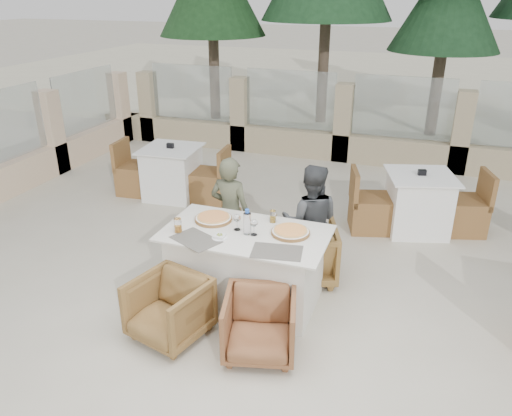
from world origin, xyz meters
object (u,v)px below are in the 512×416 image
(olive_dish, at_px, (220,236))
(armchair_far_left, at_px, (244,241))
(beer_glass_right, at_px, (273,216))
(diner_left, at_px, (230,213))
(water_bottle, at_px, (247,222))
(wine_glass_near, at_px, (254,226))
(bg_table_b, at_px, (418,203))
(armchair_near_right, at_px, (260,325))
(diner_right, at_px, (310,222))
(pizza_left, at_px, (213,218))
(bg_table_a, at_px, (172,173))
(dining_table, at_px, (246,267))
(pizza_right, at_px, (290,232))
(wine_glass_centre, at_px, (237,221))
(armchair_near_left, at_px, (169,309))
(armchair_far_right, at_px, (304,251))
(beer_glass_left, at_px, (178,225))

(olive_dish, xyz_separation_m, armchair_far_left, (-0.11, 0.92, -0.52))
(beer_glass_right, distance_m, diner_left, 0.70)
(water_bottle, bearing_deg, wine_glass_near, -0.88)
(wine_glass_near, distance_m, bg_table_b, 2.73)
(water_bottle, height_order, armchair_near_right, water_bottle)
(diner_right, bearing_deg, pizza_left, 20.60)
(pizza_left, bearing_deg, olive_dish, -57.55)
(water_bottle, xyz_separation_m, bg_table_a, (-2.05, 2.24, -0.51))
(dining_table, bearing_deg, bg_table_a, 132.42)
(wine_glass_near, relative_size, beer_glass_right, 1.47)
(pizza_right, bearing_deg, diner_left, 148.58)
(olive_dish, relative_size, bg_table_b, 0.07)
(wine_glass_centre, height_order, armchair_near_left, wine_glass_centre)
(armchair_near_left, bearing_deg, wine_glass_near, 68.43)
(diner_left, xyz_separation_m, bg_table_a, (-1.61, 1.59, -0.26))
(armchair_far_left, bearing_deg, diner_right, -165.85)
(diner_right, bearing_deg, bg_table_b, -135.23)
(armchair_far_right, bearing_deg, dining_table, 35.51)
(water_bottle, height_order, armchair_far_left, water_bottle)
(armchair_far_left, height_order, armchair_near_left, armchair_near_left)
(wine_glass_near, bearing_deg, bg_table_b, 57.89)
(water_bottle, relative_size, olive_dish, 2.32)
(beer_glass_left, relative_size, armchair_near_left, 0.23)
(pizza_right, bearing_deg, dining_table, -165.34)
(diner_left, bearing_deg, bg_table_b, -135.60)
(armchair_far_left, height_order, armchair_far_right, armchair_far_right)
(dining_table, distance_m, water_bottle, 0.51)
(water_bottle, distance_m, wine_glass_near, 0.08)
(armchair_far_left, bearing_deg, beer_glass_right, 155.40)
(pizza_right, distance_m, armchair_near_left, 1.33)
(dining_table, bearing_deg, beer_glass_right, 59.59)
(water_bottle, xyz_separation_m, armchair_near_right, (0.37, -0.69, -0.61))
(bg_table_a, relative_size, bg_table_b, 1.00)
(armchair_near_left, xyz_separation_m, diner_right, (0.92, 1.46, 0.36))
(beer_glass_right, distance_m, diner_right, 0.52)
(armchair_far_left, bearing_deg, wine_glass_centre, 123.02)
(wine_glass_centre, distance_m, armchair_near_left, 1.04)
(armchair_far_left, xyz_separation_m, bg_table_a, (-1.72, 1.49, 0.12))
(armchair_far_right, distance_m, diner_right, 0.34)
(wine_glass_near, distance_m, beer_glass_right, 0.34)
(olive_dish, distance_m, armchair_near_left, 0.81)
(pizza_left, xyz_separation_m, bg_table_a, (-1.62, 2.07, -0.41))
(pizza_left, distance_m, pizza_right, 0.82)
(water_bottle, xyz_separation_m, armchair_far_right, (0.41, 0.65, -0.58))
(armchair_far_right, relative_size, bg_table_b, 0.42)
(wine_glass_near, bearing_deg, armchair_near_left, -126.22)
(pizza_right, height_order, wine_glass_near, wine_glass_near)
(pizza_right, relative_size, wine_glass_centre, 2.01)
(wine_glass_near, height_order, armchair_far_right, wine_glass_near)
(armchair_far_right, xyz_separation_m, diner_right, (0.04, 0.06, 0.33))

